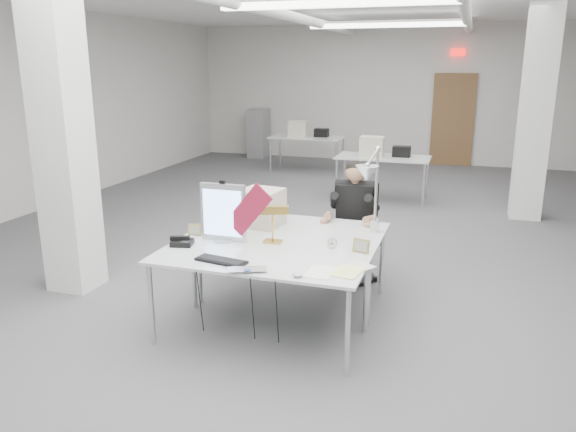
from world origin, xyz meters
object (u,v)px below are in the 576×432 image
office_chair (354,236)px  laptop (247,272)px  desk_phone (182,243)px  architect_lamp (372,194)px  seated_person (355,202)px  beige_monitor (261,208)px  monitor (223,212)px  desk_main (261,257)px  bankers_lamp (273,223)px

office_chair → laptop: office_chair is taller
desk_phone → architect_lamp: 1.76m
seated_person → beige_monitor: (-0.80, -0.67, 0.04)m
office_chair → beige_monitor: size_ratio=2.64×
beige_monitor → architect_lamp: 1.14m
desk_phone → monitor: bearing=25.4°
office_chair → seated_person: (0.00, -0.05, 0.39)m
desk_main → seated_person: 1.63m
office_chair → seated_person: 0.39m
office_chair → monitor: size_ratio=1.93×
architect_lamp → seated_person: bearing=88.9°
desk_main → seated_person: size_ratio=2.03×
desk_main → monitor: (-0.47, 0.30, 0.28)m
bankers_lamp → laptop: bearing=-103.8°
laptop → architect_lamp: 1.45m
seated_person → architect_lamp: 0.89m
office_chair → laptop: bearing=-107.4°
bankers_lamp → architect_lamp: bearing=5.7°
monitor → bankers_lamp: size_ratio=1.46×
bankers_lamp → beige_monitor: (-0.29, 0.49, 0.00)m
office_chair → desk_phone: 2.00m
seated_person → laptop: (-0.44, -1.96, -0.13)m
monitor → beige_monitor: monitor is taller
office_chair → laptop: 2.07m
seated_person → monitor: seated_person is taller
desk_main → bankers_lamp: size_ratio=4.98×
office_chair → bankers_lamp: size_ratio=2.82×
seated_person → architect_lamp: bearing=-73.6°
desk_phone → beige_monitor: size_ratio=0.48×
desk_main → monitor: monitor is taller
desk_phone → architect_lamp: (1.56, 0.70, 0.41)m
desk_phone → seated_person: bearing=36.0°
bankers_lamp → architect_lamp: (0.82, 0.38, 0.25)m
bankers_lamp → architect_lamp: 0.94m
office_chair → architect_lamp: size_ratio=1.19×
desk_phone → beige_monitor: beige_monitor is taller
laptop → bankers_lamp: bearing=72.6°
desk_main → seated_person: seated_person is taller
bankers_lamp → beige_monitor: bearing=101.8°
office_chair → bankers_lamp: 1.38m
monitor → architect_lamp: (1.27, 0.46, 0.16)m
beige_monitor → architect_lamp: (1.11, -0.11, 0.25)m
office_chair → architect_lamp: (0.31, -0.83, 0.67)m
monitor → bankers_lamp: monitor is taller
office_chair → desk_phone: office_chair is taller
seated_person → bankers_lamp: size_ratio=2.45×
desk_phone → architect_lamp: bearing=10.4°
bankers_lamp → desk_main: bearing=-105.2°
desk_main → laptop: size_ratio=5.87×
laptop → architect_lamp: (0.75, 1.17, 0.42)m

